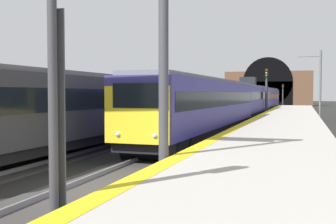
{
  "coord_description": "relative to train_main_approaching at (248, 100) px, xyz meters",
  "views": [
    {
      "loc": [
        -11.04,
        -5.72,
        2.81
      ],
      "look_at": [
        10.8,
        1.28,
        1.81
      ],
      "focal_mm": 45.06,
      "sensor_mm": 36.0,
      "label": 1
    }
  ],
  "objects": [
    {
      "name": "catenary_mast_far",
      "position": [
        -1.3,
        -7.33,
        1.57
      ],
      "size": [
        0.22,
        2.33,
        7.17
      ],
      "color": "#595B60",
      "rests_on": "ground_plane"
    },
    {
      "name": "tunnel_portal",
      "position": [
        57.02,
        2.29,
        2.0
      ],
      "size": [
        2.18,
        20.54,
        11.5
      ],
      "color": "brown",
      "rests_on": "ground_plane"
    },
    {
      "name": "platform_right",
      "position": [
        -35.29,
        -4.59,
        -1.6
      ],
      "size": [
        112.0,
        4.78,
        1.05
      ],
      "primitive_type": "cube",
      "color": "#ADA89E",
      "rests_on": "ground_plane"
    },
    {
      "name": "overhead_signal_gantry",
      "position": [
        -35.12,
        2.29,
        3.36
      ],
      "size": [
        0.7,
        8.86,
        7.26
      ],
      "color": "#3F3F47",
      "rests_on": "ground_plane"
    },
    {
      "name": "platform_right_edge_strip",
      "position": [
        -35.29,
        -2.45,
        -1.07
      ],
      "size": [
        112.0,
        0.5,
        0.01
      ],
      "primitive_type": "cube",
      "color": "yellow",
      "rests_on": "platform_right"
    },
    {
      "name": "ground_plane",
      "position": [
        -35.29,
        -0.0,
        -2.13
      ],
      "size": [
        320.0,
        320.0,
        0.0
      ],
      "primitive_type": "plane",
      "color": "black"
    },
    {
      "name": "train_adjacent_platform",
      "position": [
        -20.61,
        4.59,
        0.03
      ],
      "size": [
        37.84,
        3.31,
        3.78
      ],
      "rotation": [
        0.0,
        0.0,
        3.12
      ],
      "color": "#333338",
      "rests_on": "ground_plane"
    },
    {
      "name": "track_main_line",
      "position": [
        -35.29,
        -0.0,
        -2.09
      ],
      "size": [
        160.0,
        3.16,
        0.21
      ],
      "color": "#383533",
      "rests_on": "ground_plane"
    },
    {
      "name": "railway_signal_near",
      "position": [
        -40.2,
        -1.73,
        1.2
      ],
      "size": [
        0.39,
        0.38,
        5.52
      ],
      "rotation": [
        0.0,
        0.0,
        3.14
      ],
      "color": "#38383D",
      "rests_on": "ground_plane"
    },
    {
      "name": "railway_signal_far",
      "position": [
        44.64,
        -1.73,
        0.71
      ],
      "size": [
        0.39,
        0.38,
        4.82
      ],
      "rotation": [
        0.0,
        0.0,
        3.14
      ],
      "color": "#38383D",
      "rests_on": "ground_plane"
    },
    {
      "name": "train_main_approaching",
      "position": [
        0.0,
        0.0,
        0.0
      ],
      "size": [
        63.46,
        3.26,
        4.62
      ],
      "rotation": [
        0.0,
        0.0,
        3.12
      ],
      "color": "navy",
      "rests_on": "ground_plane"
    },
    {
      "name": "railway_signal_mid",
      "position": [
        3.04,
        -1.73,
        1.29
      ],
      "size": [
        0.39,
        0.38,
        5.69
      ],
      "rotation": [
        0.0,
        0.0,
        3.14
      ],
      "color": "#38383D",
      "rests_on": "ground_plane"
    }
  ]
}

